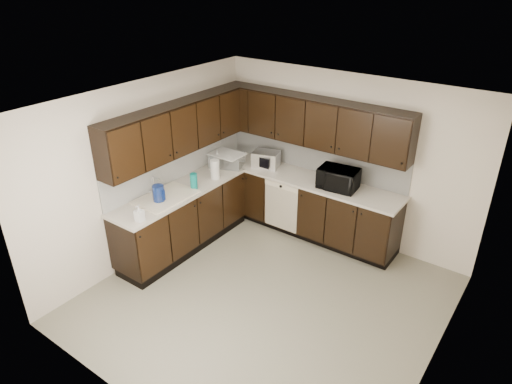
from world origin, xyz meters
TOP-DOWN VIEW (x-y plane):
  - floor at (0.00, 0.00)m, footprint 4.00×4.00m
  - ceiling at (0.00, 0.00)m, footprint 4.00×4.00m
  - wall_back at (0.00, 2.00)m, footprint 4.00×0.02m
  - wall_left at (-2.00, 0.00)m, footprint 0.02×4.00m
  - wall_right at (2.00, 0.00)m, footprint 0.02×4.00m
  - wall_front at (0.00, -2.00)m, footprint 4.00×0.02m
  - lower_cabinets at (-1.01, 1.11)m, footprint 3.00×2.80m
  - countertop at (-1.01, 1.11)m, footprint 3.03×2.83m
  - backsplash at (-1.22, 1.32)m, footprint 3.00×2.80m
  - upper_cabinets at (-1.10, 1.20)m, footprint 3.00×2.80m
  - dishwasher at (-0.70, 1.41)m, footprint 0.58×0.04m
  - sink at (-1.68, -0.01)m, footprint 0.54×0.82m
  - microwave at (0.09, 1.64)m, footprint 0.58×0.42m
  - soap_bottle_a at (-1.48, -0.63)m, footprint 0.11×0.11m
  - soap_bottle_b at (-1.81, 1.25)m, footprint 0.12×0.13m
  - toaster_oven at (-1.17, 1.68)m, footprint 0.46×0.39m
  - storage_bin at (-1.69, 1.35)m, footprint 0.60×0.53m
  - blue_pitcher at (-1.66, -0.13)m, footprint 0.21×0.21m
  - teal_tumbler at (-1.55, 0.44)m, footprint 0.13×0.13m
  - paper_towel_roll at (-1.53, 0.87)m, footprint 0.15×0.15m

SIDE VIEW (x-z plane):
  - floor at x=0.00m, z-range 0.00..0.00m
  - lower_cabinets at x=-1.01m, z-range -0.04..0.86m
  - dishwasher at x=-0.70m, z-range 0.16..0.94m
  - sink at x=-1.68m, z-range 0.67..1.09m
  - countertop at x=-1.01m, z-range 0.90..0.94m
  - storage_bin at x=-1.69m, z-range 0.94..1.13m
  - soap_bottle_a at x=-1.48m, z-range 0.94..1.16m
  - teal_tumbler at x=-1.55m, z-range 0.94..1.17m
  - blue_pitcher at x=-1.66m, z-range 0.94..1.18m
  - toaster_oven at x=-1.17m, z-range 0.94..1.19m
  - soap_bottle_b at x=-1.81m, z-range 0.94..1.20m
  - paper_towel_roll at x=-1.53m, z-range 0.94..1.23m
  - microwave at x=0.09m, z-range 0.94..1.24m
  - backsplash at x=-1.22m, z-range 0.94..1.42m
  - wall_back at x=0.00m, z-range 0.00..2.50m
  - wall_left at x=-2.00m, z-range 0.00..2.50m
  - wall_right at x=2.00m, z-range 0.00..2.50m
  - wall_front at x=0.00m, z-range 0.00..2.50m
  - upper_cabinets at x=-1.10m, z-range 1.42..2.12m
  - ceiling at x=0.00m, z-range 2.50..2.50m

